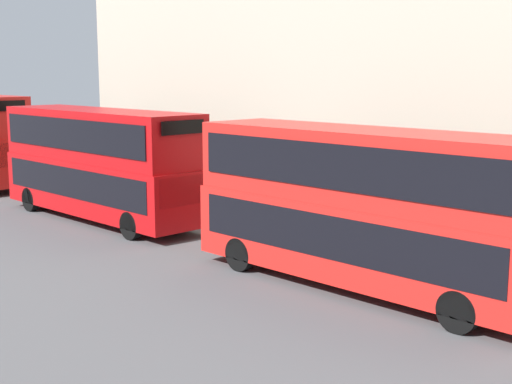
% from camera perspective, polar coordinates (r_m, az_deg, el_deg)
% --- Properties ---
extents(bus_second_in_queue, '(2.59, 10.32, 4.32)m').
position_cam_1_polar(bus_second_in_queue, '(19.16, 8.55, -0.81)').
color(bus_second_in_queue, red).
rests_on(bus_second_in_queue, ground).
extents(bus_third_in_queue, '(2.59, 10.47, 4.35)m').
position_cam_1_polar(bus_third_in_queue, '(28.55, -12.40, 2.53)').
color(bus_third_in_queue, '#B20C0F').
rests_on(bus_third_in_queue, ground).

